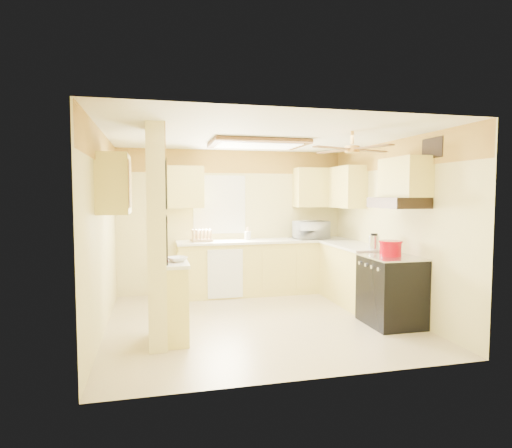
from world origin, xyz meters
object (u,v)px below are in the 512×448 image
object	(u,v)px
stove	(391,290)
bowl	(177,259)
microwave	(311,230)
dutch_oven	(390,248)
kettle	(374,242)

from	to	relation	value
stove	bowl	bearing A→B (deg)	179.08
microwave	stove	bearing A→B (deg)	94.22
stove	dutch_oven	size ratio (longest dim) A/B	3.02
bowl	kettle	bearing A→B (deg)	10.11
stove	bowl	distance (m)	2.83
stove	microwave	bearing A→B (deg)	98.90
stove	microwave	world-z (taller)	microwave
microwave	bowl	distance (m)	3.21
kettle	dutch_oven	bearing A→B (deg)	-94.55
microwave	dutch_oven	distance (m)	2.10
bowl	kettle	world-z (taller)	kettle
bowl	dutch_oven	xyz separation A→B (m)	(2.78, -0.01, 0.05)
stove	dutch_oven	bearing A→B (deg)	93.50
bowl	kettle	xyz separation A→B (m)	(2.82, 0.50, 0.08)
bowl	kettle	distance (m)	2.87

